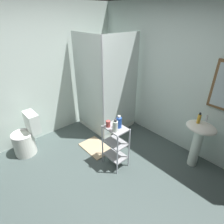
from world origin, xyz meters
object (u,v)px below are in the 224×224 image
at_px(shampoo_bottle_blue, 119,122).
at_px(bath_mat, 96,147).
at_px(hand_soap_bottle, 199,119).
at_px(storage_cart, 116,143).
at_px(pedestal_sink, 199,136).
at_px(lotion_bottle_white, 115,126).
at_px(shower_stall, 106,108).
at_px(toilet, 26,138).
at_px(rinse_cup, 108,124).

bearing_deg(shampoo_bottle_blue, bath_mat, -175.94).
distance_m(hand_soap_bottle, bath_mat, 1.89).
distance_m(storage_cart, shampoo_bottle_blue, 0.40).
bearing_deg(pedestal_sink, lotion_bottle_white, -128.05).
bearing_deg(shampoo_bottle_blue, shower_stall, 149.74).
xyz_separation_m(toilet, storage_cart, (1.30, 0.99, 0.12)).
height_order(storage_cart, hand_soap_bottle, hand_soap_bottle).
xyz_separation_m(shower_stall, bath_mat, (0.44, -0.64, -0.45)).
relative_size(shampoo_bottle_blue, rinse_cup, 1.99).
bearing_deg(shower_stall, lotion_bottle_white, -33.72).
relative_size(storage_cart, lotion_bottle_white, 3.75).
height_order(shower_stall, toilet, shower_stall).
height_order(shower_stall, hand_soap_bottle, shower_stall).
distance_m(storage_cart, bath_mat, 0.71).
height_order(lotion_bottle_white, bath_mat, lotion_bottle_white).
bearing_deg(bath_mat, hand_soap_bottle, 34.63).
relative_size(shower_stall, storage_cart, 2.70).
bearing_deg(bath_mat, shampoo_bottle_blue, 4.06).
bearing_deg(hand_soap_bottle, shower_stall, -170.33).
bearing_deg(pedestal_sink, storage_cart, -131.96).
height_order(shower_stall, shampoo_bottle_blue, shower_stall).
bearing_deg(lotion_bottle_white, shower_stall, 146.28).
bearing_deg(hand_soap_bottle, storage_cart, -130.68).
relative_size(hand_soap_bottle, lotion_bottle_white, 0.89).
xyz_separation_m(shower_stall, shampoo_bottle_blue, (1.03, -0.60, 0.37)).
height_order(shampoo_bottle_blue, rinse_cup, shampoo_bottle_blue).
bearing_deg(lotion_bottle_white, storage_cart, 131.18).
bearing_deg(toilet, lotion_bottle_white, 34.01).
bearing_deg(hand_soap_bottle, pedestal_sink, 21.71).
height_order(pedestal_sink, storage_cart, pedestal_sink).
xyz_separation_m(hand_soap_bottle, bath_mat, (-1.38, -0.95, -0.88)).
distance_m(pedestal_sink, storage_cart, 1.32).
distance_m(shower_stall, bath_mat, 0.90).
xyz_separation_m(shampoo_bottle_blue, rinse_cup, (-0.13, -0.11, -0.04)).
distance_m(storage_cart, hand_soap_bottle, 1.33).
height_order(storage_cart, shampoo_bottle_blue, shampoo_bottle_blue).
height_order(shower_stall, storage_cart, shower_stall).
relative_size(shower_stall, lotion_bottle_white, 10.14).
bearing_deg(hand_soap_bottle, toilet, -137.55).
bearing_deg(hand_soap_bottle, rinse_cup, -132.00).
bearing_deg(shower_stall, pedestal_sink, 10.06).
distance_m(shampoo_bottle_blue, bath_mat, 1.01).
xyz_separation_m(toilet, lotion_bottle_white, (1.36, 0.92, 0.51)).
relative_size(storage_cart, hand_soap_bottle, 4.22).
distance_m(rinse_cup, bath_mat, 0.91).
xyz_separation_m(toilet, bath_mat, (0.74, 0.99, -0.31)).
bearing_deg(pedestal_sink, toilet, -137.98).
bearing_deg(rinse_cup, shower_stall, 141.82).
bearing_deg(toilet, pedestal_sink, 42.02).
bearing_deg(lotion_bottle_white, hand_soap_bottle, 53.38).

